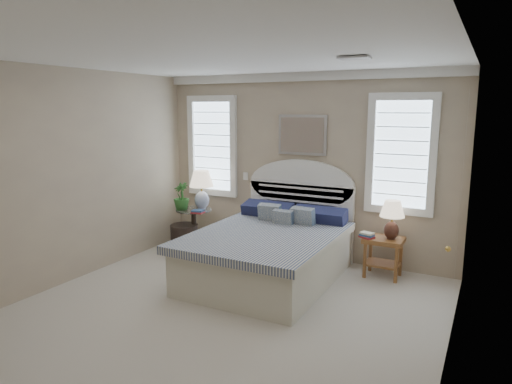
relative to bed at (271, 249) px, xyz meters
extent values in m
cube|color=beige|center=(0.00, -1.46, -0.39)|extent=(4.50, 5.00, 0.01)
cube|color=white|center=(0.00, -1.46, 2.31)|extent=(4.50, 5.00, 0.01)
cube|color=#BEAC8E|center=(0.00, 1.04, 0.96)|extent=(4.50, 0.02, 2.70)
cube|color=#BEAC8E|center=(-2.25, -1.46, 0.96)|extent=(0.02, 5.00, 2.70)
cube|color=#BEAC8E|center=(2.25, -1.46, 0.96)|extent=(0.02, 5.00, 2.70)
cube|color=white|center=(0.00, 1.00, 2.25)|extent=(4.50, 0.08, 0.12)
cube|color=#B2B2B2|center=(1.20, -0.66, 2.29)|extent=(0.30, 0.20, 0.02)
cube|color=white|center=(-0.95, 1.03, 0.76)|extent=(0.08, 0.01, 0.12)
cube|color=silver|center=(-1.55, 1.02, 1.21)|extent=(0.90, 0.06, 1.60)
cube|color=silver|center=(1.40, 1.02, 1.21)|extent=(0.90, 0.06, 1.60)
cube|color=silver|center=(0.00, 1.00, 1.43)|extent=(0.74, 0.04, 0.58)
cube|color=white|center=(2.23, -0.26, 0.81)|extent=(0.02, 1.80, 2.40)
cube|color=silver|center=(0.00, -0.13, -0.11)|extent=(1.60, 2.10, 0.55)
cube|color=navy|center=(0.00, -0.18, 0.20)|extent=(1.72, 2.15, 0.10)
cube|color=white|center=(0.00, 0.98, 0.16)|extent=(1.62, 0.08, 1.10)
cube|color=#1A1D42|center=(-0.40, 0.70, 0.34)|extent=(0.75, 0.31, 0.23)
cube|color=#1A1D42|center=(0.40, 0.70, 0.34)|extent=(0.75, 0.31, 0.23)
cube|color=#344E76|center=(-0.25, 0.47, 0.32)|extent=(0.33, 0.20, 0.34)
cube|color=#344E76|center=(0.25, 0.47, 0.32)|extent=(0.33, 0.20, 0.34)
cube|color=#344E76|center=(0.00, 0.37, 0.30)|extent=(0.28, 0.14, 0.29)
cylinder|color=black|center=(-1.65, 0.59, -0.37)|extent=(0.32, 0.32, 0.03)
cylinder|color=black|center=(-1.65, 0.59, -0.09)|extent=(0.08, 0.08, 0.60)
cylinder|color=silver|center=(-1.65, 0.59, 0.23)|extent=(0.56, 0.56, 0.02)
cube|color=#955D30|center=(1.30, 0.69, 0.11)|extent=(0.50, 0.40, 0.06)
cube|color=#955D30|center=(1.30, 0.69, -0.21)|extent=(0.44, 0.34, 0.03)
cube|color=#955D30|center=(1.10, 0.54, -0.15)|extent=(0.04, 0.04, 0.47)
cube|color=#955D30|center=(1.10, 0.84, -0.15)|extent=(0.04, 0.04, 0.47)
cube|color=#955D30|center=(1.50, 0.54, -0.15)|extent=(0.04, 0.04, 0.47)
cube|color=#955D30|center=(1.50, 0.84, -0.15)|extent=(0.04, 0.04, 0.47)
cylinder|color=black|center=(-1.75, 0.47, -0.19)|extent=(0.56, 0.56, 0.39)
cylinder|color=white|center=(-1.56, 0.70, 0.26)|extent=(0.16, 0.16, 0.03)
ellipsoid|color=white|center=(-1.56, 0.70, 0.38)|extent=(0.30, 0.30, 0.29)
cylinder|color=gold|center=(-1.56, 0.70, 0.56)|extent=(0.04, 0.04, 0.11)
cylinder|color=black|center=(1.39, 0.69, 0.16)|extent=(0.12, 0.12, 0.03)
ellipsoid|color=black|center=(1.39, 0.69, 0.26)|extent=(0.22, 0.22, 0.24)
cylinder|color=gold|center=(1.39, 0.69, 0.41)|extent=(0.03, 0.03, 0.09)
imported|color=#29662D|center=(-1.79, 0.47, 0.46)|extent=(0.27, 0.27, 0.43)
cube|color=#A42930|center=(-1.43, 0.39, 0.26)|extent=(0.19, 0.15, 0.02)
cube|color=#294C7D|center=(-1.43, 0.39, 0.28)|extent=(0.18, 0.14, 0.02)
cube|color=#A42930|center=(1.10, 0.59, 0.16)|extent=(0.21, 0.18, 0.02)
cube|color=#294C7D|center=(1.10, 0.59, 0.18)|extent=(0.20, 0.17, 0.02)
cube|color=beige|center=(1.10, 0.59, 0.21)|extent=(0.19, 0.16, 0.02)
camera|label=1|loc=(2.48, -5.18, 1.81)|focal=32.00mm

